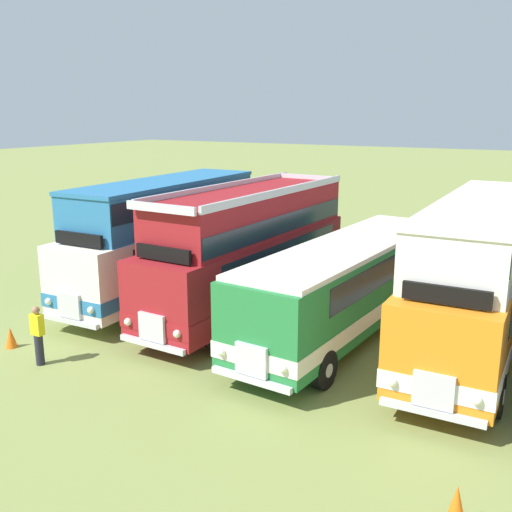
% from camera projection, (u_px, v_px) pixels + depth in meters
% --- Properties ---
extents(bus_first_in_row, '(2.86, 9.94, 4.49)m').
position_uv_depth(bus_first_in_row, '(165.00, 234.00, 22.22)').
color(bus_first_in_row, silver).
rests_on(bus_first_in_row, ground).
extents(bus_second_in_row, '(2.78, 10.29, 4.52)m').
position_uv_depth(bus_second_in_row, '(250.00, 248.00, 20.42)').
color(bus_second_in_row, maroon).
rests_on(bus_second_in_row, ground).
extents(bus_third_in_row, '(3.18, 11.29, 2.99)m').
position_uv_depth(bus_third_in_row, '(350.00, 281.00, 18.63)').
color(bus_third_in_row, '#237538').
rests_on(bus_third_in_row, ground).
extents(bus_fourth_in_row, '(2.86, 11.30, 4.49)m').
position_uv_depth(bus_fourth_in_row, '(479.00, 269.00, 17.23)').
color(bus_fourth_in_row, orange).
rests_on(bus_fourth_in_row, ground).
extents(cone_mid_row, '(0.36, 0.36, 0.65)m').
position_uv_depth(cone_mid_row, '(11.00, 337.00, 17.78)').
color(cone_mid_row, orange).
rests_on(cone_mid_row, ground).
extents(cone_far_end, '(0.36, 0.36, 0.74)m').
position_uv_depth(cone_far_end, '(456.00, 505.00, 10.15)').
color(cone_far_end, orange).
rests_on(cone_far_end, ground).
extents(marshal_person, '(0.36, 0.24, 1.73)m').
position_uv_depth(marshal_person, '(38.00, 335.00, 16.44)').
color(marshal_person, '#23232D').
rests_on(marshal_person, ground).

